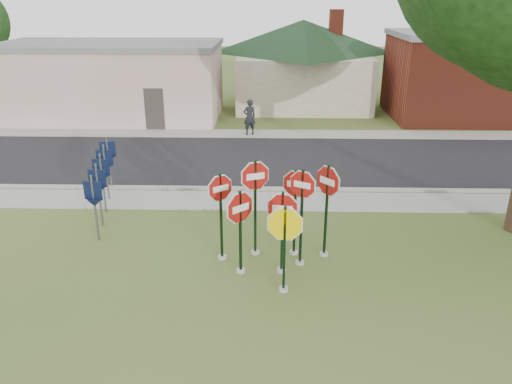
{
  "coord_description": "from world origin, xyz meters",
  "views": [
    {
      "loc": [
        -0.07,
        -10.39,
        6.71
      ],
      "look_at": [
        -0.39,
        2.0,
        1.76
      ],
      "focal_mm": 35.0,
      "sensor_mm": 36.0,
      "label": 1
    }
  ],
  "objects_px": {
    "stop_sign_center": "(282,222)",
    "stop_sign_yellow": "(285,238)",
    "pedestrian": "(249,117)",
    "stop_sign_left": "(240,221)"
  },
  "relations": [
    {
      "from": "stop_sign_yellow",
      "to": "stop_sign_center",
      "type": "bearing_deg",
      "value": 92.17
    },
    {
      "from": "pedestrian",
      "to": "stop_sign_yellow",
      "type": "bearing_deg",
      "value": 71.56
    },
    {
      "from": "stop_sign_yellow",
      "to": "stop_sign_left",
      "type": "xyz_separation_m",
      "value": [
        -1.08,
        0.84,
        0.02
      ]
    },
    {
      "from": "stop_sign_yellow",
      "to": "pedestrian",
      "type": "relative_size",
      "value": 1.32
    },
    {
      "from": "stop_sign_center",
      "to": "stop_sign_left",
      "type": "distance_m",
      "value": 1.05
    },
    {
      "from": "stop_sign_left",
      "to": "pedestrian",
      "type": "xyz_separation_m",
      "value": [
        -0.29,
        13.31,
        -0.51
      ]
    },
    {
      "from": "stop_sign_yellow",
      "to": "stop_sign_left",
      "type": "relative_size",
      "value": 0.99
    },
    {
      "from": "stop_sign_center",
      "to": "pedestrian",
      "type": "xyz_separation_m",
      "value": [
        -1.34,
        13.25,
        -0.47
      ]
    },
    {
      "from": "stop_sign_center",
      "to": "pedestrian",
      "type": "bearing_deg",
      "value": 95.76
    },
    {
      "from": "stop_sign_center",
      "to": "stop_sign_yellow",
      "type": "bearing_deg",
      "value": -87.83
    }
  ]
}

